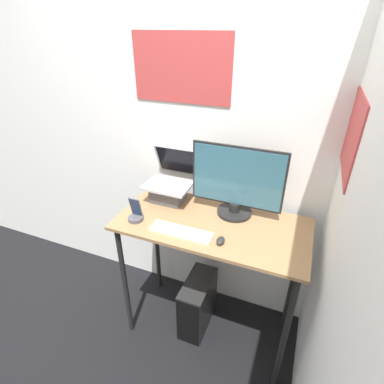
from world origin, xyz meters
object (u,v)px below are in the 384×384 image
object	(u,v)px
monitor	(237,184)
cell_phone	(136,215)
laptop	(169,187)
computer_tower	(198,303)
mouse	(221,241)
keyboard	(181,231)

from	to	relation	value
monitor	cell_phone	distance (m)	0.62
laptop	cell_phone	xyz separation A→B (m)	(-0.08, -0.30, -0.06)
laptop	computer_tower	distance (m)	0.88
mouse	computer_tower	world-z (taller)	mouse
keyboard	cell_phone	world-z (taller)	cell_phone
monitor	mouse	xyz separation A→B (m)	(0.01, -0.31, -0.18)
cell_phone	keyboard	bearing A→B (deg)	-2.69
laptop	mouse	size ratio (longest dim) A/B	4.80
laptop	computer_tower	world-z (taller)	laptop
keyboard	computer_tower	distance (m)	0.76
monitor	cell_phone	size ratio (longest dim) A/B	3.67
mouse	computer_tower	bearing A→B (deg)	138.61
laptop	monitor	world-z (taller)	monitor
mouse	monitor	bearing A→B (deg)	91.12
monitor	mouse	bearing A→B (deg)	-88.88
keyboard	cell_phone	distance (m)	0.30
cell_phone	computer_tower	bearing A→B (deg)	23.12
keyboard	mouse	distance (m)	0.23
computer_tower	laptop	bearing A→B (deg)	150.30
keyboard	mouse	size ratio (longest dim) A/B	5.18
computer_tower	keyboard	bearing A→B (deg)	-104.97
keyboard	mouse	bearing A→B (deg)	-0.94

